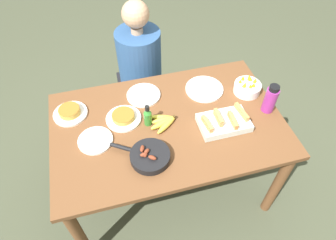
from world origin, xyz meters
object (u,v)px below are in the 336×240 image
at_px(melon_tray, 224,122).
at_px(frittata_plate_side, 123,117).
at_px(skillet, 149,156).
at_px(hot_sauce_bottle, 148,116).
at_px(water_bottle, 270,99).
at_px(banana_bunch, 164,121).
at_px(empty_plate_far_left, 95,140).
at_px(fruit_bowl_mango, 247,87).
at_px(frittata_plate_center, 70,112).
at_px(empty_plate_near_front, 204,89).
at_px(person_figure, 141,81).
at_px(empty_plate_far_right, 144,95).

distance_m(melon_tray, frittata_plate_side, 0.65).
height_order(skillet, hot_sauce_bottle, hot_sauce_bottle).
distance_m(frittata_plate_side, water_bottle, 0.97).
bearing_deg(banana_bunch, skillet, -122.04).
bearing_deg(empty_plate_far_left, fruit_bowl_mango, 8.65).
bearing_deg(skillet, fruit_bowl_mango, -120.76).
xyz_separation_m(skillet, frittata_plate_center, (-0.43, 0.48, -0.01)).
xyz_separation_m(melon_tray, frittata_plate_side, (-0.61, 0.22, -0.01)).
distance_m(frittata_plate_center, empty_plate_near_front, 0.94).
relative_size(banana_bunch, fruit_bowl_mango, 1.02).
bearing_deg(hot_sauce_bottle, banana_bunch, -14.59).
distance_m(empty_plate_near_front, person_figure, 0.69).
xyz_separation_m(banana_bunch, frittata_plate_center, (-0.58, 0.24, 0.00)).
bearing_deg(water_bottle, melon_tray, -170.91).
bearing_deg(banana_bunch, frittata_plate_side, 157.46).
distance_m(melon_tray, water_bottle, 0.35).
relative_size(empty_plate_far_left, person_figure, 0.17).
xyz_separation_m(melon_tray, water_bottle, (0.34, 0.05, 0.07)).
distance_m(empty_plate_far_right, hot_sauce_bottle, 0.26).
distance_m(fruit_bowl_mango, water_bottle, 0.22).
xyz_separation_m(frittata_plate_side, empty_plate_far_right, (0.17, 0.18, -0.01)).
height_order(frittata_plate_side, person_figure, person_figure).
bearing_deg(skillet, frittata_plate_center, -14.51).
xyz_separation_m(empty_plate_far_left, hot_sauce_bottle, (0.35, 0.06, 0.06)).
height_order(empty_plate_far_right, water_bottle, water_bottle).
bearing_deg(frittata_plate_side, frittata_plate_center, 158.04).
relative_size(skillet, empty_plate_near_front, 1.25).
xyz_separation_m(banana_bunch, skillet, (-0.15, -0.24, 0.01)).
distance_m(banana_bunch, fruit_bowl_mango, 0.66).
bearing_deg(empty_plate_far_right, melon_tray, -42.16).
xyz_separation_m(empty_plate_far_right, person_figure, (0.06, 0.46, -0.27)).
distance_m(melon_tray, hot_sauce_bottle, 0.49).
xyz_separation_m(melon_tray, frittata_plate_center, (-0.95, 0.35, -0.01)).
bearing_deg(empty_plate_far_left, water_bottle, -1.65).
height_order(melon_tray, skillet, melon_tray).
relative_size(frittata_plate_side, empty_plate_far_left, 1.07).
bearing_deg(melon_tray, fruit_bowl_mango, 42.29).
xyz_separation_m(frittata_plate_center, frittata_plate_side, (0.33, -0.13, -0.00)).
bearing_deg(empty_plate_far_right, empty_plate_near_front, -6.99).
relative_size(empty_plate_near_front, water_bottle, 1.28).
bearing_deg(water_bottle, empty_plate_near_front, 139.61).
distance_m(banana_bunch, person_figure, 0.79).
height_order(melon_tray, water_bottle, water_bottle).
relative_size(frittata_plate_side, empty_plate_near_front, 0.86).
bearing_deg(fruit_bowl_mango, empty_plate_near_front, 161.85).
height_order(frittata_plate_center, empty_plate_near_front, frittata_plate_center).
relative_size(empty_plate_far_right, hot_sauce_bottle, 1.47).
bearing_deg(water_bottle, frittata_plate_center, 166.85).
distance_m(frittata_plate_side, fruit_bowl_mango, 0.89).
bearing_deg(frittata_plate_side, empty_plate_far_left, -146.31).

